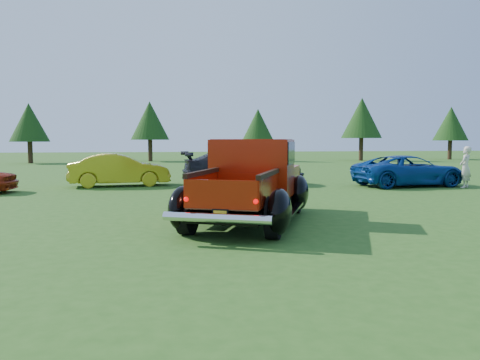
{
  "coord_description": "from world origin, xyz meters",
  "views": [
    {
      "loc": [
        -1.47,
        -8.97,
        1.85
      ],
      "look_at": [
        -0.07,
        0.2,
        1.04
      ],
      "focal_mm": 35.0,
      "sensor_mm": 36.0,
      "label": 1
    }
  ],
  "objects_px": {
    "tree_west": "(29,123)",
    "show_car_yellow": "(119,170)",
    "tree_mid_right": "(258,126)",
    "tree_far_east": "(451,124)",
    "tree_east": "(362,118)",
    "show_car_blue": "(409,171)",
    "spectator": "(465,167)",
    "pickup_truck": "(252,182)",
    "show_car_grey": "(244,168)",
    "tree_mid_left": "(150,121)"
  },
  "relations": [
    {
      "from": "tree_west",
      "to": "show_car_yellow",
      "type": "bearing_deg",
      "value": -65.77
    },
    {
      "from": "tree_mid_right",
      "to": "tree_far_east",
      "type": "distance_m",
      "value": 18.01
    },
    {
      "from": "tree_east",
      "to": "show_car_blue",
      "type": "distance_m",
      "value": 22.67
    },
    {
      "from": "tree_west",
      "to": "spectator",
      "type": "bearing_deg",
      "value": -45.09
    },
    {
      "from": "spectator",
      "to": "show_car_yellow",
      "type": "bearing_deg",
      "value": -49.67
    },
    {
      "from": "tree_east",
      "to": "pickup_truck",
      "type": "height_order",
      "value": "tree_east"
    },
    {
      "from": "tree_mid_right",
      "to": "show_car_grey",
      "type": "xyz_separation_m",
      "value": [
        -4.5,
        -20.52,
        -2.26
      ]
    },
    {
      "from": "show_car_yellow",
      "to": "show_car_grey",
      "type": "relative_size",
      "value": 0.79
    },
    {
      "from": "pickup_truck",
      "to": "show_car_blue",
      "type": "relative_size",
      "value": 1.21
    },
    {
      "from": "tree_mid_left",
      "to": "tree_far_east",
      "type": "height_order",
      "value": "tree_mid_left"
    },
    {
      "from": "tree_east",
      "to": "tree_far_east",
      "type": "xyz_separation_m",
      "value": [
        9.0,
        1.0,
        -0.41
      ]
    },
    {
      "from": "tree_far_east",
      "to": "show_car_yellow",
      "type": "distance_m",
      "value": 34.38
    },
    {
      "from": "tree_mid_left",
      "to": "tree_mid_right",
      "type": "bearing_deg",
      "value": -6.34
    },
    {
      "from": "tree_mid_left",
      "to": "spectator",
      "type": "bearing_deg",
      "value": -61.9
    },
    {
      "from": "show_car_yellow",
      "to": "show_car_blue",
      "type": "bearing_deg",
      "value": -106.87
    },
    {
      "from": "tree_far_east",
      "to": "tree_mid_left",
      "type": "bearing_deg",
      "value": 178.94
    },
    {
      "from": "tree_mid_right",
      "to": "show_car_blue",
      "type": "distance_m",
      "value": 22.02
    },
    {
      "from": "show_car_yellow",
      "to": "spectator",
      "type": "xyz_separation_m",
      "value": [
        13.08,
        -2.65,
        0.15
      ]
    },
    {
      "from": "tree_far_east",
      "to": "pickup_truck",
      "type": "distance_m",
      "value": 37.42
    },
    {
      "from": "show_car_blue",
      "to": "spectator",
      "type": "distance_m",
      "value": 2.03
    },
    {
      "from": "pickup_truck",
      "to": "spectator",
      "type": "height_order",
      "value": "pickup_truck"
    },
    {
      "from": "show_car_grey",
      "to": "spectator",
      "type": "relative_size",
      "value": 3.12
    },
    {
      "from": "pickup_truck",
      "to": "spectator",
      "type": "xyz_separation_m",
      "value": [
        9.25,
        5.71,
        -0.09
      ]
    },
    {
      "from": "spectator",
      "to": "tree_east",
      "type": "bearing_deg",
      "value": -141.67
    },
    {
      "from": "tree_west",
      "to": "spectator",
      "type": "xyz_separation_m",
      "value": [
        21.67,
        -21.74,
        -2.32
      ]
    },
    {
      "from": "tree_mid_right",
      "to": "tree_east",
      "type": "distance_m",
      "value": 9.04
    },
    {
      "from": "tree_mid_left",
      "to": "tree_mid_right",
      "type": "xyz_separation_m",
      "value": [
        9.0,
        -1.0,
        -0.41
      ]
    },
    {
      "from": "spectator",
      "to": "tree_mid_right",
      "type": "bearing_deg",
      "value": -119.03
    },
    {
      "from": "tree_west",
      "to": "tree_far_east",
      "type": "bearing_deg",
      "value": 2.39
    },
    {
      "from": "tree_far_east",
      "to": "show_car_blue",
      "type": "height_order",
      "value": "tree_far_east"
    },
    {
      "from": "tree_west",
      "to": "tree_mid_right",
      "type": "height_order",
      "value": "tree_west"
    },
    {
      "from": "tree_east",
      "to": "spectator",
      "type": "relative_size",
      "value": 3.42
    },
    {
      "from": "spectator",
      "to": "tree_mid_left",
      "type": "bearing_deg",
      "value": -100.11
    },
    {
      "from": "tree_west",
      "to": "spectator",
      "type": "height_order",
      "value": "tree_west"
    },
    {
      "from": "tree_east",
      "to": "show_car_blue",
      "type": "relative_size",
      "value": 1.24
    },
    {
      "from": "show_car_yellow",
      "to": "show_car_grey",
      "type": "xyz_separation_m",
      "value": [
        4.91,
        -0.44,
        0.07
      ]
    },
    {
      "from": "pickup_truck",
      "to": "show_car_yellow",
      "type": "bearing_deg",
      "value": 137.19
    },
    {
      "from": "tree_far_east",
      "to": "show_car_blue",
      "type": "xyz_separation_m",
      "value": [
        -16.12,
        -22.31,
        -2.64
      ]
    },
    {
      "from": "tree_mid_right",
      "to": "tree_far_east",
      "type": "xyz_separation_m",
      "value": [
        18.0,
        0.5,
        0.27
      ]
    },
    {
      "from": "tree_east",
      "to": "show_car_grey",
      "type": "relative_size",
      "value": 1.1
    },
    {
      "from": "tree_east",
      "to": "tree_far_east",
      "type": "relative_size",
      "value": 1.12
    },
    {
      "from": "tree_west",
      "to": "show_car_grey",
      "type": "height_order",
      "value": "tree_west"
    },
    {
      "from": "tree_mid_left",
      "to": "show_car_blue",
      "type": "bearing_deg",
      "value": -64.5
    },
    {
      "from": "tree_mid_right",
      "to": "tree_far_east",
      "type": "height_order",
      "value": "tree_far_east"
    },
    {
      "from": "tree_west",
      "to": "tree_east",
      "type": "xyz_separation_m",
      "value": [
        27.0,
        0.5,
        0.55
      ]
    },
    {
      "from": "tree_west",
      "to": "tree_far_east",
      "type": "xyz_separation_m",
      "value": [
        36.0,
        1.5,
        0.14
      ]
    },
    {
      "from": "tree_west",
      "to": "tree_mid_right",
      "type": "bearing_deg",
      "value": 3.18
    },
    {
      "from": "tree_mid_right",
      "to": "pickup_truck",
      "type": "xyz_separation_m",
      "value": [
        -5.58,
        -28.45,
        -2.09
      ]
    },
    {
      "from": "tree_far_east",
      "to": "pickup_truck",
      "type": "height_order",
      "value": "tree_far_east"
    },
    {
      "from": "pickup_truck",
      "to": "show_car_grey",
      "type": "height_order",
      "value": "pickup_truck"
    }
  ]
}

